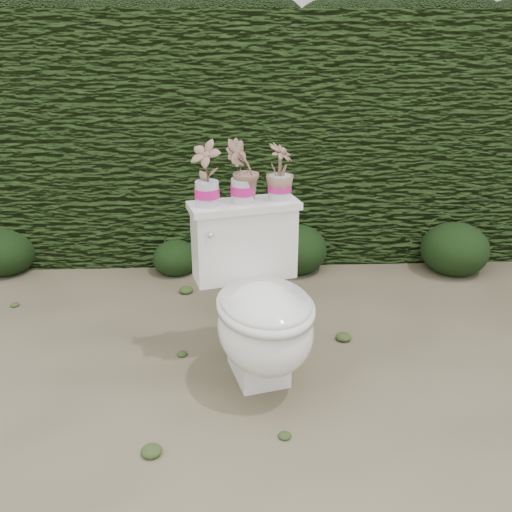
{
  "coord_description": "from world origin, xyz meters",
  "views": [
    {
      "loc": [
        -0.03,
        -2.42,
        1.54
      ],
      "look_at": [
        0.08,
        -0.05,
        0.55
      ],
      "focal_mm": 40.0,
      "sensor_mm": 36.0,
      "label": 1
    }
  ],
  "objects_px": {
    "potted_plant_center": "(243,173)",
    "potted_plant_left": "(206,175)",
    "potted_plant_right": "(280,174)",
    "toilet": "(260,308)"
  },
  "relations": [
    {
      "from": "potted_plant_center",
      "to": "potted_plant_left",
      "type": "bearing_deg",
      "value": 0.57
    },
    {
      "from": "potted_plant_left",
      "to": "potted_plant_center",
      "type": "relative_size",
      "value": 1.02
    },
    {
      "from": "potted_plant_left",
      "to": "potted_plant_right",
      "type": "bearing_deg",
      "value": 47.3
    },
    {
      "from": "toilet",
      "to": "potted_plant_left",
      "type": "bearing_deg",
      "value": 125.16
    },
    {
      "from": "toilet",
      "to": "potted_plant_center",
      "type": "height_order",
      "value": "potted_plant_center"
    },
    {
      "from": "toilet",
      "to": "potted_plant_center",
      "type": "bearing_deg",
      "value": 91.37
    },
    {
      "from": "potted_plant_center",
      "to": "potted_plant_right",
      "type": "xyz_separation_m",
      "value": [
        0.17,
        0.04,
        -0.02
      ]
    },
    {
      "from": "toilet",
      "to": "potted_plant_right",
      "type": "relative_size",
      "value": 3.26
    },
    {
      "from": "potted_plant_center",
      "to": "toilet",
      "type": "bearing_deg",
      "value": 91.94
    },
    {
      "from": "toilet",
      "to": "potted_plant_right",
      "type": "distance_m",
      "value": 0.61
    }
  ]
}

